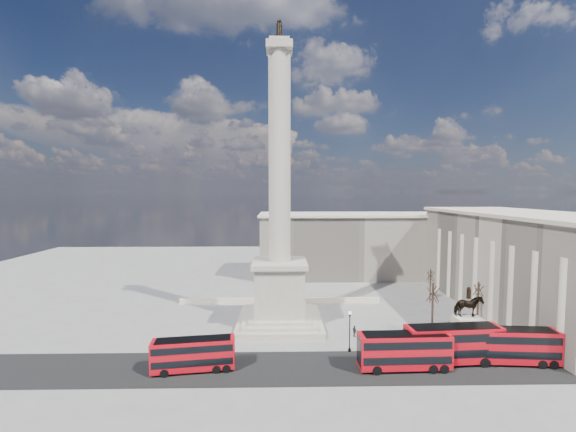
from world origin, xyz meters
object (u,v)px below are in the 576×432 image
(red_bus_b, at_px, (405,351))
(equestrian_statue, at_px, (467,329))
(red_bus_a, at_px, (194,354))
(pedestrian_crossing, at_px, (354,331))
(pedestrian_walking, at_px, (368,336))
(victorian_lamp, at_px, (350,328))
(red_bus_d, at_px, (512,345))
(nelsons_column, at_px, (280,248))
(pedestrian_standing, at_px, (419,340))
(red_bus_c, at_px, (454,344))

(red_bus_b, bearing_deg, equestrian_statue, 22.90)
(red_bus_a, relative_size, pedestrian_crossing, 5.78)
(pedestrian_walking, bearing_deg, victorian_lamp, -124.32)
(pedestrian_crossing, bearing_deg, red_bus_d, -138.72)
(nelsons_column, bearing_deg, pedestrian_standing, -24.33)
(nelsons_column, distance_m, victorian_lamp, 17.29)
(nelsons_column, height_order, red_bus_c, nelsons_column)
(equestrian_statue, xyz_separation_m, pedestrian_standing, (-6.07, 1.84, -2.39))
(red_bus_b, bearing_deg, pedestrian_walking, 104.57)
(victorian_lamp, bearing_deg, red_bus_c, -15.95)
(red_bus_d, bearing_deg, red_bus_a, -174.15)
(pedestrian_standing, bearing_deg, pedestrian_crossing, -58.25)
(pedestrian_standing, bearing_deg, red_bus_a, -24.33)
(nelsons_column, xyz_separation_m, red_bus_a, (-10.60, -15.53, -10.77))
(pedestrian_crossing, bearing_deg, red_bus_b, 179.29)
(red_bus_d, bearing_deg, nelsons_column, 158.77)
(equestrian_statue, bearing_deg, nelsons_column, 157.33)
(pedestrian_walking, bearing_deg, red_bus_a, -150.14)
(pedestrian_crossing, bearing_deg, red_bus_a, 90.67)
(victorian_lamp, bearing_deg, pedestrian_standing, 8.28)
(pedestrian_standing, bearing_deg, nelsons_column, -60.50)
(red_bus_c, height_order, pedestrian_crossing, red_bus_c)
(red_bus_d, relative_size, pedestrian_walking, 7.23)
(red_bus_b, bearing_deg, pedestrian_crossing, 111.29)
(red_bus_b, bearing_deg, red_bus_d, 3.44)
(pedestrian_standing, distance_m, pedestrian_crossing, 9.26)
(pedestrian_standing, bearing_deg, equestrian_statue, 126.96)
(red_bus_a, relative_size, pedestrian_walking, 6.47)
(pedestrian_standing, bearing_deg, red_bus_b, 20.25)
(red_bus_c, relative_size, pedestrian_standing, 7.30)
(red_bus_a, distance_m, red_bus_b, 26.34)
(nelsons_column, xyz_separation_m, victorian_lamp, (9.80, -10.59, -9.53))
(nelsons_column, xyz_separation_m, pedestrian_crossing, (11.53, -5.61, -12.02))
(nelsons_column, distance_m, equestrian_statue, 29.97)
(red_bus_c, height_order, equestrian_statue, equestrian_statue)
(victorian_lamp, bearing_deg, nelsons_column, 132.76)
(nelsons_column, relative_size, red_bus_d, 4.32)
(red_bus_c, distance_m, pedestrian_crossing, 14.19)
(red_bus_d, distance_m, pedestrian_standing, 11.52)
(red_bus_a, xyz_separation_m, pedestrian_walking, (23.87, 8.45, -1.35))
(nelsons_column, bearing_deg, pedestrian_crossing, -25.95)
(red_bus_a, bearing_deg, pedestrian_standing, 4.18)
(red_bus_b, relative_size, red_bus_d, 1.00)
(nelsons_column, bearing_deg, red_bus_c, -32.21)
(equestrian_statue, relative_size, pedestrian_walking, 5.78)
(nelsons_column, relative_size, equestrian_statue, 5.40)
(red_bus_b, relative_size, equestrian_statue, 1.25)
(nelsons_column, xyz_separation_m, red_bus_d, (30.20, -14.42, -10.50))
(red_bus_a, height_order, red_bus_d, red_bus_d)
(red_bus_c, distance_m, equestrian_statue, 4.90)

